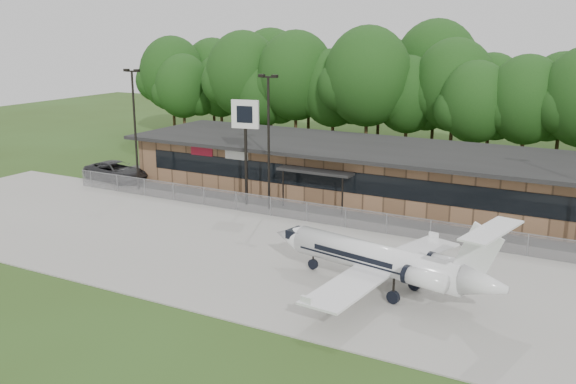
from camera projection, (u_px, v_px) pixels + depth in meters
The scene contains 11 objects.
ground at pixel (190, 301), 32.70m from camera, with size 160.00×160.00×0.00m, color #314619.
apron at pixel (270, 253), 39.49m from camera, with size 64.00×18.00×0.08m, color #9E9B93.
parking_lot at pixel (345, 209), 49.26m from camera, with size 50.00×9.00×0.06m, color #383835.
terminal at pixel (367, 170), 52.49m from camera, with size 41.00×11.65×4.30m.
fence at pixel (319, 214), 45.25m from camera, with size 46.00×0.04×1.52m.
treeline at pixel (434, 87), 66.50m from camera, with size 72.00×12.00×15.00m, color #163A12, non-canonical shape.
light_pole_left at pixel (135, 121), 53.60m from camera, with size 1.55×0.30×10.23m.
light_pole_mid at pixel (269, 133), 47.55m from camera, with size 1.55×0.30×10.23m.
business_jet at pixel (384, 262), 33.43m from camera, with size 14.07×12.63×4.75m.
suv at pixel (116, 171), 58.06m from camera, with size 2.93×6.36×1.77m, color #2F2F32.
pole_sign at pixel (245, 125), 48.75m from camera, with size 2.16×0.67×8.24m.
Camera 1 is at (18.91, -24.16, 13.57)m, focal length 40.00 mm.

